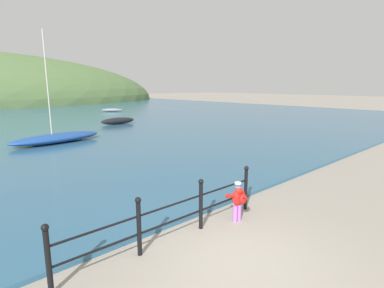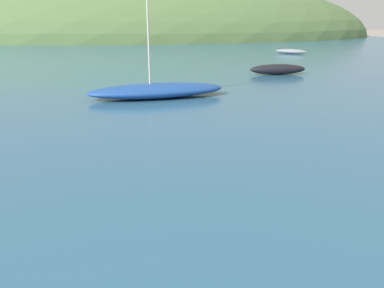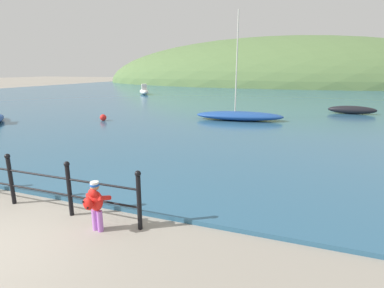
{
  "view_description": "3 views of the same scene",
  "coord_description": "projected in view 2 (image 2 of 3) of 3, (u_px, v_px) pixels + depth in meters",
  "views": [
    {
      "loc": [
        -4.1,
        -3.19,
        3.3
      ],
      "look_at": [
        2.82,
        4.43,
        1.28
      ],
      "focal_mm": 28.0,
      "sensor_mm": 36.0,
      "label": 1
    },
    {
      "loc": [
        0.73,
        0.48,
        2.92
      ],
      "look_at": [
        1.63,
        6.63,
        0.82
      ],
      "focal_mm": 35.0,
      "sensor_mm": 36.0,
      "label": 2
    },
    {
      "loc": [
        4.88,
        -3.12,
        3.05
      ],
      "look_at": [
        2.15,
        4.33,
        1.06
      ],
      "focal_mm": 28.0,
      "sensor_mm": 36.0,
      "label": 3
    }
  ],
  "objects": [
    {
      "name": "water",
      "position": [
        127.0,
        56.0,
        30.38
      ],
      "size": [
        80.0,
        60.0,
        0.1
      ],
      "primitive_type": "cube",
      "color": "#2D5B7A",
      "rests_on": "ground"
    },
    {
      "name": "far_hillside",
      "position": [
        131.0,
        37.0,
        62.38
      ],
      "size": [
        80.82,
        44.45,
        19.4
      ],
      "color": "#567542",
      "rests_on": "ground"
    },
    {
      "name": "boat_mid_harbor",
      "position": [
        278.0,
        69.0,
        19.73
      ],
      "size": [
        3.01,
        0.84,
        0.54
      ],
      "color": "black",
      "rests_on": "water"
    },
    {
      "name": "boat_nearest_quay",
      "position": [
        291.0,
        51.0,
        31.32
      ],
      "size": [
        2.44,
        2.15,
        0.4
      ],
      "color": "gray",
      "rests_on": "water"
    },
    {
      "name": "boat_blue_hull",
      "position": [
        157.0,
        90.0,
        13.96
      ],
      "size": [
        5.26,
        2.18,
        6.13
      ],
      "color": "#1E4793",
      "rests_on": "water"
    }
  ]
}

